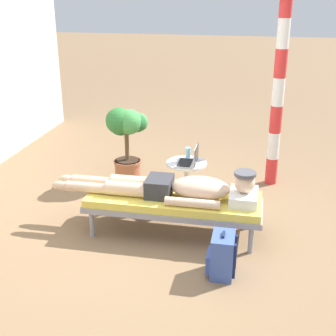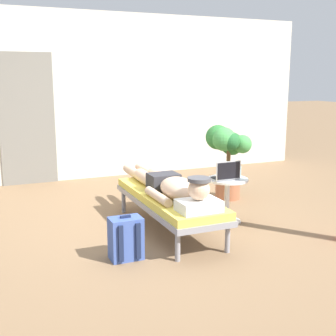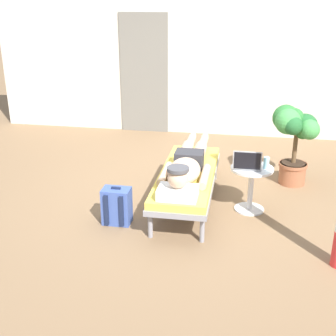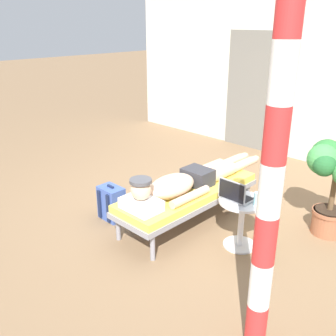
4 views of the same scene
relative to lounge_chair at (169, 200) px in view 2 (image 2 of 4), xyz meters
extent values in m
plane|color=#846647|center=(-0.09, 0.18, -0.35)|extent=(40.00, 40.00, 0.00)
cube|color=beige|center=(0.00, 2.98, 1.00)|extent=(7.60, 0.20, 2.70)
cube|color=slate|center=(-1.16, 2.87, 0.67)|extent=(0.84, 0.03, 2.04)
cylinder|color=gray|center=(-0.26, 0.82, -0.21)|extent=(0.05, 0.05, 0.28)
cylinder|color=gray|center=(0.26, 0.82, -0.21)|extent=(0.05, 0.05, 0.28)
cylinder|color=gray|center=(-0.26, -0.82, -0.21)|extent=(0.05, 0.05, 0.28)
cylinder|color=gray|center=(0.26, -0.82, -0.21)|extent=(0.05, 0.05, 0.28)
cube|color=gray|center=(0.00, 0.00, -0.04)|extent=(0.63, 1.84, 0.06)
cube|color=#E5CC4C|center=(0.00, 0.00, 0.03)|extent=(0.60, 1.80, 0.08)
cube|color=white|center=(0.00, -0.72, 0.13)|extent=(0.40, 0.28, 0.11)
sphere|color=beige|center=(0.00, -0.72, 0.29)|extent=(0.21, 0.21, 0.21)
cylinder|color=#4C4C51|center=(0.00, -0.72, 0.38)|extent=(0.22, 0.22, 0.03)
ellipsoid|color=beige|center=(0.00, -0.28, 0.19)|extent=(0.35, 0.60, 0.23)
cylinder|color=beige|center=(-0.22, -0.23, 0.12)|extent=(0.09, 0.55, 0.09)
cylinder|color=beige|center=(0.22, -0.23, 0.12)|extent=(0.09, 0.55, 0.09)
cube|color=#333338|center=(0.00, 0.15, 0.17)|extent=(0.33, 0.26, 0.19)
cylinder|color=beige|center=(-0.08, 0.49, 0.15)|extent=(0.15, 0.42, 0.15)
cylinder|color=beige|center=(-0.08, 0.92, 0.13)|extent=(0.11, 0.44, 0.11)
ellipsoid|color=beige|center=(-0.08, 1.21, 0.12)|extent=(0.09, 0.20, 0.10)
cylinder|color=beige|center=(0.09, 0.49, 0.15)|extent=(0.15, 0.42, 0.15)
cylinder|color=beige|center=(0.09, 0.92, 0.13)|extent=(0.11, 0.44, 0.11)
ellipsoid|color=beige|center=(0.09, 1.21, 0.12)|extent=(0.09, 0.20, 0.10)
cylinder|color=silver|center=(0.73, -0.01, -0.34)|extent=(0.34, 0.34, 0.02)
cylinder|color=silver|center=(0.73, -0.01, -0.09)|extent=(0.06, 0.06, 0.48)
cylinder|color=silver|center=(0.73, -0.01, 0.17)|extent=(0.48, 0.48, 0.02)
cube|color=#A5A8AD|center=(0.67, -0.01, 0.19)|extent=(0.31, 0.22, 0.02)
cube|color=black|center=(0.67, 0.00, 0.20)|extent=(0.27, 0.15, 0.00)
cube|color=#A5A8AD|center=(0.67, -0.13, 0.30)|extent=(0.31, 0.01, 0.21)
cube|color=black|center=(0.67, -0.14, 0.30)|extent=(0.29, 0.00, 0.19)
cylinder|color=#99D8E5|center=(0.88, -0.01, 0.24)|extent=(0.06, 0.06, 0.13)
cube|color=#3F59A5|center=(-0.68, -0.58, -0.15)|extent=(0.30, 0.20, 0.40)
cube|color=#3F59A5|center=(-0.68, -0.46, -0.22)|extent=(0.23, 0.04, 0.18)
cube|color=#192342|center=(-0.77, -0.69, -0.15)|extent=(0.04, 0.02, 0.34)
cube|color=#192342|center=(-0.60, -0.69, -0.15)|extent=(0.04, 0.02, 0.34)
cube|color=#192342|center=(-0.68, -0.58, 0.07)|extent=(0.10, 0.02, 0.02)
cylinder|color=#9E5B3D|center=(1.27, 0.87, -0.21)|extent=(0.34, 0.34, 0.28)
cylinder|color=#9E5B3D|center=(1.27, 0.87, -0.09)|extent=(0.37, 0.37, 0.04)
cylinder|color=#332319|center=(1.27, 0.87, -0.06)|extent=(0.31, 0.31, 0.01)
cylinder|color=brown|center=(1.27, 0.87, 0.14)|extent=(0.06, 0.06, 0.42)
sphere|color=#2D7233|center=(1.35, 0.89, 0.38)|extent=(0.23, 0.23, 0.23)
sphere|color=#23602D|center=(1.38, 0.98, 0.41)|extent=(0.32, 0.32, 0.32)
sphere|color=#2D7233|center=(1.22, 0.97, 0.51)|extent=(0.27, 0.27, 0.27)
sphere|color=#2D7233|center=(1.12, 0.92, 0.52)|extent=(0.34, 0.34, 0.34)
sphere|color=#429347|center=(1.14, 0.79, 0.51)|extent=(0.32, 0.32, 0.32)
sphere|color=#23602D|center=(1.20, 0.70, 0.48)|extent=(0.23, 0.23, 0.23)
sphere|color=#429347|center=(1.40, 0.74, 0.43)|extent=(0.25, 0.25, 0.25)
camera|label=1|loc=(-4.34, -0.81, 2.15)|focal=50.05mm
camera|label=2|loc=(-1.86, -4.33, 1.34)|focal=47.55mm
camera|label=3|loc=(0.61, -4.74, 2.00)|focal=47.80mm
camera|label=4|loc=(2.58, -2.98, 1.85)|focal=40.77mm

